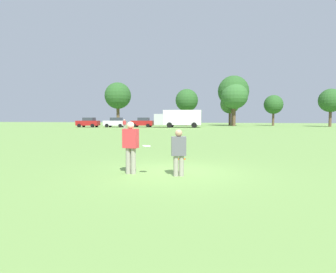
{
  "coord_description": "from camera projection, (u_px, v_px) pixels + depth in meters",
  "views": [
    {
      "loc": [
        1.89,
        -9.79,
        1.88
      ],
      "look_at": [
        -0.5,
        1.36,
        1.14
      ],
      "focal_mm": 31.63,
      "sensor_mm": 36.0,
      "label": 1
    }
  ],
  "objects": [
    {
      "name": "box_truck",
      "position": [
        179.0,
        118.0,
        54.08
      ],
      "size": [
        8.63,
        3.34,
        3.18
      ],
      "color": "white",
      "rests_on": "ground"
    },
    {
      "name": "tree_west_oak",
      "position": [
        118.0,
        96.0,
        68.93
      ],
      "size": [
        6.14,
        6.14,
        9.98
      ],
      "color": "brown",
      "rests_on": "ground"
    },
    {
      "name": "parked_car_near_left",
      "position": [
        88.0,
        122.0,
        55.55
      ],
      "size": [
        4.3,
        2.41,
        1.82
      ],
      "color": "maroon",
      "rests_on": "ground"
    },
    {
      "name": "bystander_sideline_watcher",
      "position": [
        124.0,
        124.0,
        43.0
      ],
      "size": [
        0.44,
        0.5,
        1.57
      ],
      "color": "gray",
      "rests_on": "ground"
    },
    {
      "name": "tree_far_east_pine",
      "position": [
        273.0,
        105.0,
        65.39
      ],
      "size": [
        4.18,
        4.18,
        6.79
      ],
      "color": "brown",
      "rests_on": "ground"
    },
    {
      "name": "traffic_cone",
      "position": [
        182.0,
        154.0,
        13.22
      ],
      "size": [
        0.32,
        0.32,
        0.48
      ],
      "color": "#D8590C",
      "rests_on": "ground"
    },
    {
      "name": "parked_car_mid_left",
      "position": [
        115.0,
        122.0,
        55.64
      ],
      "size": [
        4.3,
        2.41,
        1.82
      ],
      "color": "silver",
      "rests_on": "ground"
    },
    {
      "name": "parked_car_center",
      "position": [
        143.0,
        122.0,
        56.04
      ],
      "size": [
        4.3,
        2.41,
        1.82
      ],
      "color": "maroon",
      "rests_on": "ground"
    },
    {
      "name": "tree_west_maple",
      "position": [
        187.0,
        100.0,
        65.39
      ],
      "size": [
        5.0,
        5.0,
        8.12
      ],
      "color": "brown",
      "rests_on": "ground"
    },
    {
      "name": "tree_east_oak",
      "position": [
        234.0,
        96.0,
        63.43
      ],
      "size": [
        5.82,
        5.82,
        9.45
      ],
      "color": "brown",
      "rests_on": "ground"
    },
    {
      "name": "tree_far_west_pine",
      "position": [
        331.0,
        101.0,
        57.97
      ],
      "size": [
        4.6,
        4.6,
        7.48
      ],
      "color": "brown",
      "rests_on": "ground"
    },
    {
      "name": "ground_plane",
      "position": [
        174.0,
        173.0,
        10.07
      ],
      "size": [
        182.26,
        182.26,
        0.0
      ],
      "primitive_type": "plane",
      "color": "#6B9347"
    },
    {
      "name": "player_thrower",
      "position": [
        131.0,
        145.0,
        9.78
      ],
      "size": [
        0.51,
        0.32,
        1.74
      ],
      "color": "gray",
      "rests_on": "ground"
    },
    {
      "name": "tree_east_birch",
      "position": [
        233.0,
        91.0,
        64.61
      ],
      "size": [
        6.74,
        6.74,
        10.95
      ],
      "color": "brown",
      "rests_on": "ground"
    },
    {
      "name": "frisbee",
      "position": [
        147.0,
        146.0,
        9.49
      ],
      "size": [
        0.27,
        0.27,
        0.05
      ],
      "color": "white"
    },
    {
      "name": "player_defender",
      "position": [
        179.0,
        150.0,
        9.4
      ],
      "size": [
        0.51,
        0.37,
        1.49
      ],
      "color": "gray",
      "rests_on": "ground"
    },
    {
      "name": "tree_center_elm",
      "position": [
        230.0,
        104.0,
        67.03
      ],
      "size": [
        4.36,
        4.36,
        7.08
      ],
      "color": "brown",
      "rests_on": "ground"
    }
  ]
}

